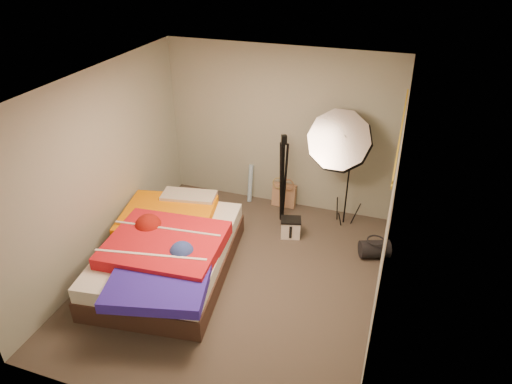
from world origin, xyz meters
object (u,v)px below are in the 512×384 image
at_px(tote_bag, 284,195).
at_px(duffel_bag, 375,249).
at_px(bed, 168,251).
at_px(photo_umbrella, 340,142).
at_px(wrapping_roll, 250,183).
at_px(camera_case, 291,228).
at_px(camera_tripod, 283,173).

relative_size(tote_bag, duffel_bag, 0.94).
xyz_separation_m(bed, photo_umbrella, (1.79, 1.77, 1.03)).
relative_size(wrapping_roll, camera_case, 2.28).
bearing_deg(camera_tripod, duffel_bag, -18.54).
bearing_deg(camera_case, photo_umbrella, 29.82).
height_order(wrapping_roll, bed, bed).
height_order(tote_bag, duffel_bag, tote_bag).
height_order(camera_case, bed, bed).
relative_size(duffel_bag, bed, 0.16).
bearing_deg(duffel_bag, bed, -176.43).
xyz_separation_m(duffel_bag, camera_tripod, (-1.44, 0.48, 0.67)).
bearing_deg(camera_tripod, wrapping_roll, 148.84).
xyz_separation_m(photo_umbrella, camera_tripod, (-0.76, -0.12, -0.56)).
height_order(tote_bag, bed, bed).
xyz_separation_m(camera_case, bed, (-1.28, -1.26, 0.18)).
bearing_deg(wrapping_roll, duffel_bag, -22.70).
height_order(duffel_bag, camera_tripod, camera_tripod).
distance_m(bed, camera_tripod, 2.01).
bearing_deg(tote_bag, camera_case, -66.48).
height_order(camera_case, duffel_bag, camera_case).
bearing_deg(camera_case, duffel_bag, -19.38).
xyz_separation_m(wrapping_roll, photo_umbrella, (1.40, -0.27, 1.04)).
height_order(bed, camera_tripod, camera_tripod).
height_order(wrapping_roll, camera_case, wrapping_roll).
distance_m(wrapping_roll, duffel_bag, 2.27).
xyz_separation_m(tote_bag, photo_umbrella, (0.83, -0.28, 1.16)).
distance_m(wrapping_roll, bed, 2.08).
relative_size(wrapping_roll, camera_tripod, 0.45).
bearing_deg(camera_case, tote_bag, 96.82).
bearing_deg(duffel_bag, camera_case, 154.06).
relative_size(photo_umbrella, camera_tripod, 1.36).
bearing_deg(wrapping_roll, camera_case, -41.41).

